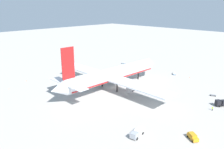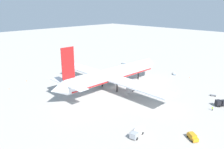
{
  "view_description": "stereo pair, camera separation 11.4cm",
  "coord_description": "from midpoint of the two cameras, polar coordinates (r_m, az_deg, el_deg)",
  "views": [
    {
      "loc": [
        -78.19,
        -77.16,
        40.73
      ],
      "look_at": [
        -2.29,
        -1.3,
        7.82
      ],
      "focal_mm": 36.41,
      "sensor_mm": 36.0,
      "label": 1
    },
    {
      "loc": [
        -78.11,
        -77.24,
        40.73
      ],
      "look_at": [
        -2.29,
        -1.3,
        7.82
      ],
      "focal_mm": 36.41,
      "sensor_mm": 36.0,
      "label": 2
    }
  ],
  "objects": [
    {
      "name": "traffic_cone_2",
      "position": [
        140.35,
        18.87,
        -0.65
      ],
      "size": [
        0.36,
        0.36,
        0.55
      ],
      "primitive_type": "cone",
      "color": "orange",
      "rests_on": "ground"
    },
    {
      "name": "baggage_cart_2",
      "position": [
        143.61,
        15.33,
        0.29
      ],
      "size": [
        2.78,
        2.57,
        1.51
      ],
      "color": "#26598C",
      "rests_on": "ground"
    },
    {
      "name": "traffic_cone_0",
      "position": [
        126.19,
        -24.49,
        -3.25
      ],
      "size": [
        0.36,
        0.36,
        0.55
      ],
      "primitive_type": "cone",
      "color": "orange",
      "rests_on": "ground"
    },
    {
      "name": "service_van",
      "position": [
        78.41,
        19.58,
        -14.47
      ],
      "size": [
        3.94,
        4.59,
        1.97
      ],
      "color": "orange",
      "rests_on": "ground"
    },
    {
      "name": "baggage_cart_0",
      "position": [
        116.71,
        23.98,
        -4.79
      ],
      "size": [
        2.35,
        3.12,
        0.4
      ],
      "color": "#595B60",
      "rests_on": "ground"
    },
    {
      "name": "traffic_cone_1",
      "position": [
        135.66,
        -20.77,
        -1.45
      ],
      "size": [
        0.36,
        0.36,
        0.55
      ],
      "primitive_type": "cone",
      "color": "orange",
      "rests_on": "ground"
    },
    {
      "name": "service_truck_1",
      "position": [
        106.69,
        26.0,
        -6.38
      ],
      "size": [
        6.21,
        5.25,
        2.71
      ],
      "color": "black",
      "rests_on": "ground"
    },
    {
      "name": "ground_plane",
      "position": [
        117.16,
        0.31,
        -3.29
      ],
      "size": [
        600.0,
        600.0,
        0.0
      ],
      "primitive_type": "plane",
      "color": "#ADA8A0"
    },
    {
      "name": "service_truck_0",
      "position": [
        76.1,
        6.29,
        -14.29
      ],
      "size": [
        6.47,
        3.28,
        2.29
      ],
      "color": "#999EA5",
      "rests_on": "ground"
    },
    {
      "name": "airliner",
      "position": [
        114.05,
        -0.11,
        -0.05
      ],
      "size": [
        69.5,
        70.95,
        24.3
      ],
      "color": "silver",
      "rests_on": "ground"
    },
    {
      "name": "ground_worker_1",
      "position": [
        100.85,
        23.86,
        -7.81
      ],
      "size": [
        0.42,
        0.42,
        1.67
      ],
      "color": "black",
      "rests_on": "ground"
    },
    {
      "name": "baggage_cart_1",
      "position": [
        164.51,
        2.84,
        2.96
      ],
      "size": [
        2.01,
        3.41,
        1.33
      ],
      "color": "#26598C",
      "rests_on": "ground"
    }
  ]
}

